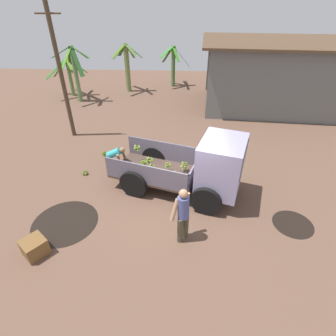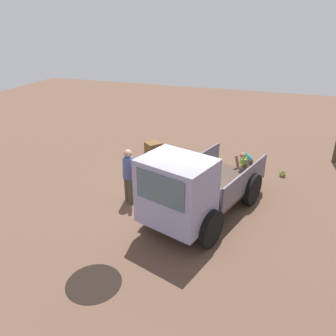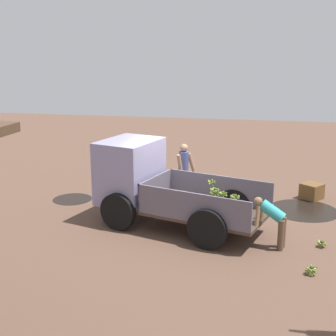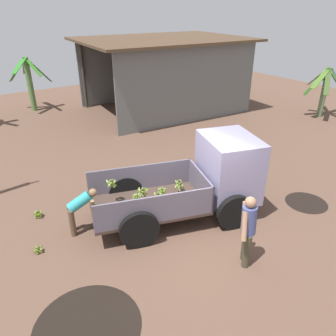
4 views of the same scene
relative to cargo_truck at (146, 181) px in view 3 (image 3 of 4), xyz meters
The scene contains 9 objects.
ground 1.44m from the cargo_truck, 158.58° to the right, with size 36.00×36.00×0.00m, color brown.
mud_patch_0 4.71m from the cargo_truck, 159.36° to the right, with size 1.99×1.99×0.01m, color black.
mud_patch_1 3.18m from the cargo_truck, 26.21° to the right, with size 1.21×1.21×0.01m, color black.
cargo_truck is the anchor object (origin of this frame).
person_foreground_visitor 2.15m from the cargo_truck, 109.18° to the right, with size 0.60×0.58×1.74m.
person_worker_loading 3.52m from the cargo_truck, 161.01° to the left, with size 0.79×0.63×1.19m.
banana_bunch_on_ground_0 4.69m from the cargo_truck, 168.09° to the left, with size 0.24×0.22×0.18m.
banana_bunch_on_ground_1 4.85m from the cargo_truck, 149.50° to the left, with size 0.27×0.25×0.21m.
wooden_crate_0 5.45m from the cargo_truck, 149.04° to the right, with size 0.57×0.57×0.48m, color brown.
Camera 3 is at (-1.97, 11.98, 4.64)m, focal length 50.00 mm.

